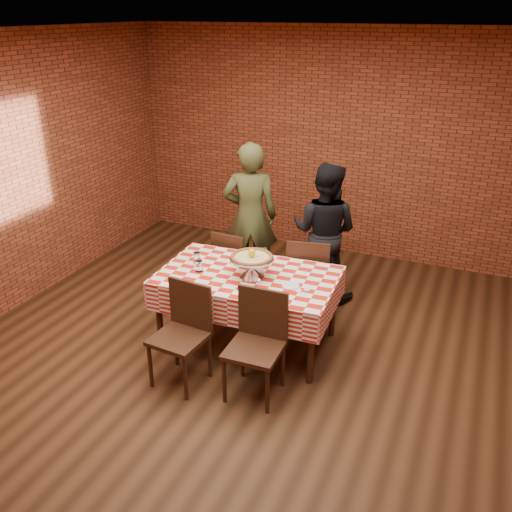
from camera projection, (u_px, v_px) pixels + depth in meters
name	position (u px, v px, depth m)	size (l,w,h in m)	color
ground	(237.00, 365.00, 5.18)	(6.00, 6.00, 0.00)	black
back_wall	(334.00, 145.00, 7.09)	(5.50, 5.50, 0.00)	brown
table	(248.00, 309.00, 5.39)	(1.66, 1.00, 0.75)	#391F13
tablecloth	(248.00, 288.00, 5.29)	(1.70, 1.03, 0.29)	red
pizza_stand	(252.00, 267.00, 5.16)	(0.42, 0.42, 0.19)	silver
pizza	(252.00, 258.00, 5.12)	(0.40, 0.40, 0.03)	beige
lemon	(252.00, 253.00, 5.10)	(0.07, 0.07, 0.09)	yellow
water_glass_left	(199.00, 266.00, 5.27)	(0.07, 0.07, 0.11)	white
water_glass_right	(197.00, 257.00, 5.45)	(0.07, 0.07, 0.11)	white
side_plate	(291.00, 286.00, 5.00)	(0.16, 0.16, 0.01)	white
sweetener_packet_a	(299.00, 291.00, 4.92)	(0.05, 0.04, 0.01)	white
sweetener_packet_b	(307.00, 290.00, 4.94)	(0.05, 0.04, 0.01)	white
condiment_caddy	(262.00, 255.00, 5.48)	(0.09, 0.07, 0.13)	silver
chair_near_left	(179.00, 338.00, 4.78)	(0.43, 0.43, 0.92)	#391F13
chair_near_right	(254.00, 348.00, 4.62)	(0.45, 0.45, 0.93)	#391F13
chair_far_left	(236.00, 265.00, 6.17)	(0.39, 0.39, 0.87)	#391F13
chair_far_right	(309.00, 275.00, 5.88)	(0.44, 0.44, 0.92)	#391F13
diner_olive	(250.00, 216.00, 6.36)	(0.63, 0.42, 1.74)	#414724
diner_black	(324.00, 232.00, 6.14)	(0.77, 0.60, 1.58)	black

